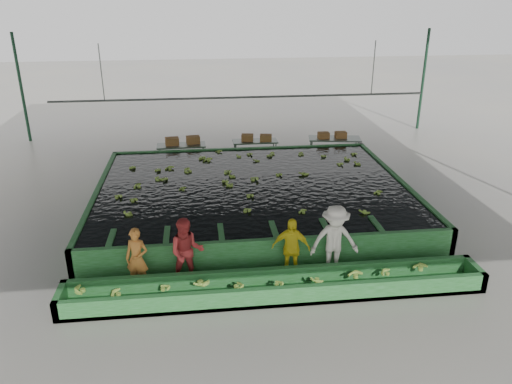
{
  "coord_description": "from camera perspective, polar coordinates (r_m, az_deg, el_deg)",
  "views": [
    {
      "loc": [
        -1.67,
        -13.51,
        6.75
      ],
      "look_at": [
        0.0,
        0.5,
        1.0
      ],
      "focal_mm": 35.0,
      "sensor_mm": 36.0,
      "label": 1
    }
  ],
  "objects": [
    {
      "name": "flotation_tank",
      "position": [
        16.37,
        -0.41,
        -0.47
      ],
      "size": [
        10.0,
        8.0,
        0.9
      ],
      "primitive_type": null,
      "color": "#27682F",
      "rests_on": "ground"
    },
    {
      "name": "worker_b",
      "position": [
        12.23,
        -7.92,
        -6.81
      ],
      "size": [
        0.86,
        0.68,
        1.74
      ],
      "primitive_type": "imported",
      "rotation": [
        0.0,
        0.0,
        0.02
      ],
      "color": "#AB2D2D",
      "rests_on": "ground"
    },
    {
      "name": "packing_table_left",
      "position": [
        20.7,
        -8.48,
        4.19
      ],
      "size": [
        1.98,
        0.84,
        0.89
      ],
      "primitive_type": null,
      "rotation": [
        0.0,
        0.0,
        0.03
      ],
      "color": "#59605B",
      "rests_on": "ground"
    },
    {
      "name": "worker_c",
      "position": [
        12.44,
        4.0,
        -6.43
      ],
      "size": [
        1.01,
        0.59,
        1.62
      ],
      "primitive_type": "imported",
      "rotation": [
        0.0,
        0.0,
        -0.22
      ],
      "color": "yellow",
      "rests_on": "ground"
    },
    {
      "name": "rail_hanger_right",
      "position": [
        19.87,
        13.27,
        13.65
      ],
      "size": [
        0.04,
        0.04,
        2.0
      ],
      "primitive_type": "cylinder",
      "color": "#59605B",
      "rests_on": "shed_roof"
    },
    {
      "name": "cableway_rail",
      "position": [
        18.96,
        -1.64,
        10.76
      ],
      "size": [
        0.08,
        0.08,
        14.0
      ],
      "primitive_type": "cylinder",
      "color": "#59605B",
      "rests_on": "shed_roof"
    },
    {
      "name": "box_stack_left",
      "position": [
        20.64,
        -8.36,
        5.44
      ],
      "size": [
        1.43,
        0.57,
        0.3
      ],
      "primitive_type": null,
      "rotation": [
        0.0,
        0.0,
        0.13
      ],
      "color": "brown",
      "rests_on": "packing_table_left"
    },
    {
      "name": "worker_d",
      "position": [
        12.61,
        8.96,
        -5.54
      ],
      "size": [
        1.24,
        0.73,
        1.89
      ],
      "primitive_type": "imported",
      "rotation": [
        0.0,
        0.0,
        -0.02
      ],
      "color": "beige",
      "rests_on": "ground"
    },
    {
      "name": "ground",
      "position": [
        15.2,
        0.22,
        -4.2
      ],
      "size": [
        80.0,
        80.0,
        0.0
      ],
      "primitive_type": "plane",
      "color": "gray",
      "rests_on": "ground"
    },
    {
      "name": "worker_a",
      "position": [
        12.37,
        -13.44,
        -7.4
      ],
      "size": [
        0.65,
        0.52,
        1.55
      ],
      "primitive_type": "imported",
      "rotation": [
        0.0,
        0.0,
        -0.3
      ],
      "color": "#BD722C",
      "rests_on": "ground"
    },
    {
      "name": "sorting_trough",
      "position": [
        11.97,
        2.36,
        -10.74
      ],
      "size": [
        10.0,
        1.0,
        0.5
      ],
      "primitive_type": null,
      "color": "#27682F",
      "rests_on": "ground"
    },
    {
      "name": "rail_hanger_left",
      "position": [
        19.01,
        -17.25,
        12.89
      ],
      "size": [
        0.04,
        0.04,
        2.0
      ],
      "primitive_type": "cylinder",
      "color": "#59605B",
      "rests_on": "shed_roof"
    },
    {
      "name": "shed_posts",
      "position": [
        14.26,
        0.24,
        4.83
      ],
      "size": [
        20.0,
        22.0,
        5.0
      ],
      "primitive_type": null,
      "color": "#173924",
      "rests_on": "ground"
    },
    {
      "name": "packing_table_mid",
      "position": [
        21.17,
        -0.11,
        4.79
      ],
      "size": [
        1.87,
        0.75,
        0.85
      ],
      "primitive_type": null,
      "rotation": [
        0.0,
        0.0,
        0.0
      ],
      "color": "#59605B",
      "rests_on": "ground"
    },
    {
      "name": "tank_water",
      "position": [
        16.22,
        -0.42,
        0.83
      ],
      "size": [
        9.7,
        7.7,
        0.0
      ],
      "primitive_type": "cube",
      "color": "black",
      "rests_on": "flotation_tank"
    },
    {
      "name": "packing_table_right",
      "position": [
        21.4,
        8.9,
        4.88
      ],
      "size": [
        2.25,
        1.2,
        0.97
      ],
      "primitive_type": null,
      "rotation": [
        0.0,
        0.0,
        -0.17
      ],
      "color": "#59605B",
      "rests_on": "ground"
    },
    {
      "name": "box_stack_mid",
      "position": [
        21.02,
        0.07,
        5.87
      ],
      "size": [
        1.3,
        0.55,
        0.27
      ],
      "primitive_type": null,
      "rotation": [
        0.0,
        0.0,
        -0.17
      ],
      "color": "brown",
      "rests_on": "packing_table_mid"
    },
    {
      "name": "box_stack_right",
      "position": [
        21.22,
        8.68,
        6.12
      ],
      "size": [
        1.2,
        0.34,
        0.26
      ],
      "primitive_type": null,
      "rotation": [
        0.0,
        0.0,
        0.0
      ],
      "color": "brown",
      "rests_on": "packing_table_right"
    },
    {
      "name": "floating_bananas",
      "position": [
        16.96,
        -0.72,
        1.81
      ],
      "size": [
        8.13,
        5.55,
        0.11
      ],
      "primitive_type": null,
      "color": "#80A838",
      "rests_on": "tank_water"
    },
    {
      "name": "shed_roof",
      "position": [
        13.73,
        0.26,
        14.84
      ],
      "size": [
        20.0,
        22.0,
        0.04
      ],
      "primitive_type": "cube",
      "color": "slate",
      "rests_on": "shed_posts"
    },
    {
      "name": "trough_bananas",
      "position": [
        11.89,
        2.37,
        -10.14
      ],
      "size": [
        8.91,
        0.59,
        0.12
      ],
      "primitive_type": null,
      "color": "#80A838",
      "rests_on": "sorting_trough"
    }
  ]
}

